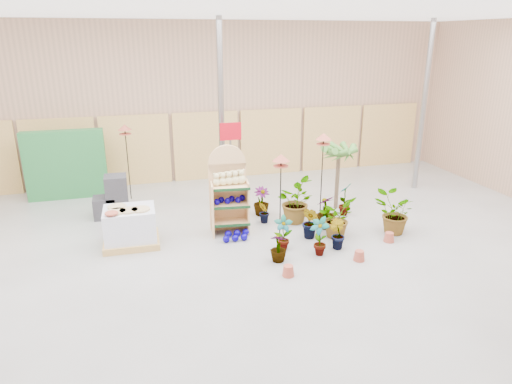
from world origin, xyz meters
TOP-DOWN VIEW (x-y plane):
  - room at (0.00, 0.91)m, footprint 15.20×12.10m
  - display_shelf at (-0.19, 1.95)m, footprint 0.85×0.59m
  - teddy_bears at (-0.16, 1.86)m, footprint 0.71×0.20m
  - gazing_balls_shelf at (-0.19, 1.85)m, footprint 0.70×0.24m
  - gazing_balls_floor at (-0.14, 1.47)m, footprint 0.63×0.39m
  - pallet_stack at (-2.27, 1.79)m, footprint 1.12×0.94m
  - charcoal_planters at (-2.64, 3.49)m, footprint 0.80×0.50m
  - trellis_stock at (-3.80, 5.20)m, footprint 2.00×0.30m
  - offer_sign at (0.10, 2.98)m, footprint 0.50×0.08m
  - bird_table_front at (0.70, 1.11)m, footprint 0.34×0.34m
  - bird_table_right at (1.87, 1.76)m, footprint 0.34×0.34m
  - bird_table_back at (-2.24, 4.67)m, footprint 0.34×0.34m
  - palm at (2.68, 2.63)m, footprint 0.70×0.70m
  - potted_plant_0 at (0.65, 0.74)m, footprint 0.42×0.32m
  - potted_plant_1 at (1.38, 1.08)m, footprint 0.39×0.45m
  - potted_plant_2 at (1.94, 1.06)m, footprint 1.02×1.00m
  - potted_plant_3 at (1.91, 1.53)m, footprint 0.56×0.56m
  - potted_plant_4 at (2.66, 2.13)m, footprint 0.52×0.51m
  - potted_plant_5 at (0.68, 2.15)m, footprint 0.29×0.33m
  - potted_plant_6 at (1.35, 2.07)m, footprint 0.98×1.07m
  - potted_plant_7 at (0.40, 0.29)m, footprint 0.41×0.41m
  - potted_plant_8 at (1.25, 0.33)m, footprint 0.44×0.49m
  - potted_plant_9 at (1.71, 0.51)m, footprint 0.36×0.40m
  - potted_plant_10 at (3.19, 0.86)m, footprint 1.04×0.98m
  - potted_plant_11 at (0.75, 2.66)m, footprint 0.42×0.42m

SIDE VIEW (x-z plane):
  - gazing_balls_floor at x=-0.14m, z-range 0.00..0.15m
  - potted_plant_5 at x=0.68m, z-range 0.00..0.52m
  - potted_plant_7 at x=0.40m, z-range 0.00..0.56m
  - potted_plant_9 at x=1.71m, z-range 0.00..0.60m
  - potted_plant_11 at x=0.75m, z-range 0.00..0.68m
  - potted_plant_0 at x=0.65m, z-range 0.00..0.71m
  - potted_plant_1 at x=1.38m, z-range 0.00..0.72m
  - potted_plant_3 at x=1.91m, z-range 0.00..0.75m
  - potted_plant_8 at x=1.25m, z-range 0.00..0.78m
  - pallet_stack at x=-2.27m, z-range -0.02..0.80m
  - potted_plant_4 at x=2.66m, z-range 0.00..0.83m
  - charcoal_planters at x=-2.64m, z-range -0.08..0.92m
  - potted_plant_2 at x=1.94m, z-range 0.00..0.85m
  - potted_plant_10 at x=3.19m, z-range 0.00..0.92m
  - potted_plant_6 at x=1.35m, z-range 0.00..1.01m
  - gazing_balls_shelf at x=-0.19m, z-range 0.69..0.82m
  - display_shelf at x=-0.19m, z-range -0.08..1.83m
  - trellis_stock at x=-3.80m, z-range 0.00..1.80m
  - teddy_bears at x=-0.16m, z-range 1.06..1.37m
  - palm at x=2.68m, z-range 0.60..2.31m
  - offer_sign at x=0.10m, z-range 0.47..2.67m
  - bird_table_front at x=0.70m, z-range 0.80..2.68m
  - bird_table_back at x=-2.24m, z-range 0.84..2.82m
  - bird_table_right at x=1.87m, z-range 0.90..3.00m
  - room at x=0.00m, z-range -0.14..4.56m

